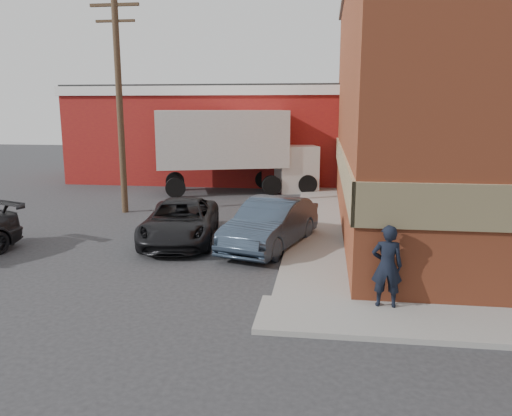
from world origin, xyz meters
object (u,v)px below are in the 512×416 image
at_px(utility_pole, 119,98).
at_px(sedan, 271,224).
at_px(box_truck, 237,146).
at_px(warehouse, 215,133).
at_px(man, 387,266).
at_px(suv_a, 180,221).

bearing_deg(utility_pole, sedan, -34.27).
bearing_deg(box_truck, utility_pole, -141.71).
xyz_separation_m(warehouse, man, (8.21, -20.25, -1.79)).
bearing_deg(utility_pole, suv_a, -49.05).
distance_m(sedan, suv_a, 3.05).
bearing_deg(suv_a, warehouse, 89.91).
relative_size(warehouse, suv_a, 3.34).
bearing_deg(man, utility_pole, -42.40).
relative_size(sedan, box_truck, 0.52).
bearing_deg(box_truck, man, -86.11).
relative_size(sedan, suv_a, 0.95).
distance_m(man, suv_a, 7.86).
bearing_deg(man, sedan, -56.09).
relative_size(utility_pole, box_truck, 1.01).
distance_m(man, box_truck, 16.09).
xyz_separation_m(utility_pole, man, (9.71, -9.25, -3.72)).
height_order(warehouse, sedan, warehouse).
height_order(man, box_truck, box_truck).
bearing_deg(sedan, box_truck, 122.48).
height_order(warehouse, suv_a, warehouse).
bearing_deg(sedan, suv_a, -169.40).
bearing_deg(warehouse, utility_pole, -97.77).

